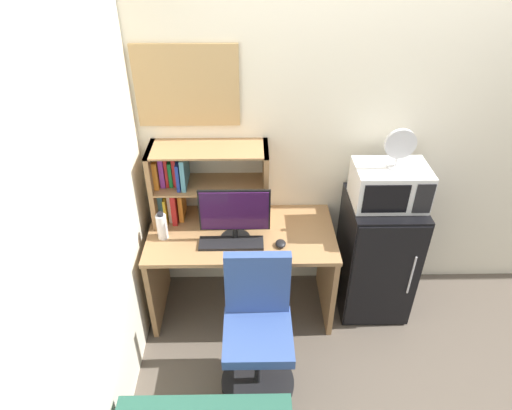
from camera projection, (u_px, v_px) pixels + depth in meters
The scene contains 13 objects.
wall_back at pixel (430, 133), 3.09m from camera, with size 6.40×0.04×2.60m, color silver.
wall_left at pixel (49, 319), 1.72m from camera, with size 0.04×4.40×2.60m, color silver.
desk at pixel (242, 256), 3.22m from camera, with size 1.29×0.66×0.73m.
hutch_bookshelf at pixel (192, 181), 3.09m from camera, with size 0.80×0.30×0.56m.
monitor at pixel (235, 214), 2.93m from camera, with size 0.47×0.20×0.39m.
keyboard at pixel (231, 243), 2.99m from camera, with size 0.43×0.14×0.02m, color black.
computer_mouse at pixel (281, 244), 2.97m from camera, with size 0.07×0.09×0.04m, color black.
water_bottle at pixel (162, 226), 3.00m from camera, with size 0.07×0.07×0.20m.
mini_fridge at pixel (376, 255), 3.30m from camera, with size 0.49×0.54×0.94m.
microwave at pixel (390, 185), 2.96m from camera, with size 0.48×0.34×0.27m.
desk_fan at pixel (400, 147), 2.79m from camera, with size 0.20×0.11×0.27m.
desk_chair at pixel (258, 334), 2.75m from camera, with size 0.48×0.48×0.96m.
wall_corkboard at pixel (187, 86), 2.84m from camera, with size 0.66×0.02×0.53m, color tan.
Camera 1 is at (-0.84, -2.79, 2.63)m, focal length 31.49 mm.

